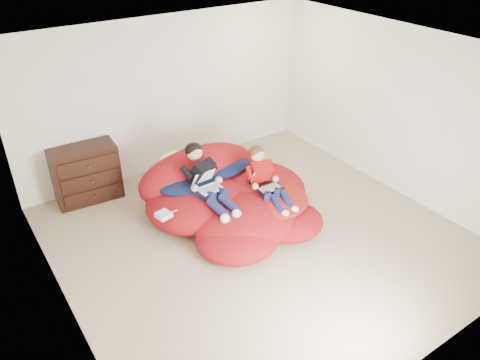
# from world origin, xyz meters

# --- Properties ---
(room_shell) EXTENTS (5.10, 5.10, 2.77)m
(room_shell) POSITION_xyz_m (0.00, 0.00, 0.22)
(room_shell) COLOR tan
(room_shell) RESTS_ON ground
(dresser) EXTENTS (0.98, 0.57, 0.85)m
(dresser) POSITION_xyz_m (-1.55, 2.25, 0.43)
(dresser) COLOR black
(dresser) RESTS_ON ground
(beanbag_pile) EXTENTS (2.41, 2.29, 0.91)m
(beanbag_pile) POSITION_xyz_m (-0.02, 0.73, 0.26)
(beanbag_pile) COLOR #A51218
(beanbag_pile) RESTS_ON ground
(cream_pillow) EXTENTS (0.46, 0.30, 0.30)m
(cream_pillow) POSITION_xyz_m (-0.45, 1.54, 0.62)
(cream_pillow) COLOR white
(cream_pillow) RESTS_ON beanbag_pile
(older_boy) EXTENTS (0.42, 1.10, 0.74)m
(older_boy) POSITION_xyz_m (-0.37, 0.76, 0.69)
(older_boy) COLOR black
(older_boy) RESTS_ON beanbag_pile
(younger_boy) EXTENTS (0.38, 0.94, 0.72)m
(younger_boy) POSITION_xyz_m (0.38, 0.38, 0.64)
(younger_boy) COLOR red
(younger_boy) RESTS_ON beanbag_pile
(laptop_white) EXTENTS (0.33, 0.35, 0.21)m
(laptop_white) POSITION_xyz_m (-0.37, 0.70, 0.62)
(laptop_white) COLOR white
(laptop_white) RESTS_ON older_boy
(laptop_black) EXTENTS (0.37, 0.36, 0.25)m
(laptop_black) POSITION_xyz_m (0.38, 0.37, 0.57)
(laptop_black) COLOR black
(laptop_black) RESTS_ON younger_boy
(power_adapter) EXTENTS (0.20, 0.20, 0.06)m
(power_adapter) POSITION_xyz_m (-1.07, 0.64, 0.42)
(power_adapter) COLOR white
(power_adapter) RESTS_ON beanbag_pile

